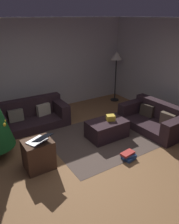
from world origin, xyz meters
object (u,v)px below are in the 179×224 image
(side_table, at_px, (39,155))
(book_stack, at_px, (128,156))
(couch_left, at_px, (31,116))
(gift_box, at_px, (111,118))
(laptop, at_px, (39,140))
(couch_right, at_px, (155,119))
(tv_remote, at_px, (111,118))
(corner_lamp, at_px, (116,59))
(ottoman, at_px, (107,129))

(side_table, xyz_separation_m, book_stack, (1.59, -0.70, -0.21))
(couch_left, distance_m, book_stack, 2.73)
(couch_left, distance_m, gift_box, 2.08)
(laptop, relative_size, book_stack, 1.48)
(couch_right, distance_m, tv_remote, 1.19)
(tv_remote, distance_m, corner_lamp, 2.52)
(side_table, height_order, laptop, laptop)
(couch_left, relative_size, corner_lamp, 1.13)
(ottoman, distance_m, side_table, 1.77)
(couch_left, xyz_separation_m, tv_remote, (1.48, -1.46, 0.16))
(ottoman, xyz_separation_m, corner_lamp, (1.70, 1.84, 1.16))
(book_stack, bearing_deg, corner_lamp, 56.25)
(tv_remote, distance_m, book_stack, 1.12)
(couch_right, relative_size, side_table, 2.89)
(ottoman, relative_size, tv_remote, 5.67)
(couch_right, bearing_deg, corner_lamp, -13.03)
(gift_box, bearing_deg, ottoman, -179.54)
(couch_right, xyz_separation_m, tv_remote, (-1.13, 0.35, 0.17))
(couch_left, bearing_deg, book_stack, 116.22)
(corner_lamp, bearing_deg, laptop, -148.04)
(tv_remote, height_order, side_table, side_table)
(ottoman, distance_m, tv_remote, 0.29)
(couch_left, bearing_deg, tv_remote, 136.69)
(couch_right, xyz_separation_m, side_table, (-3.05, 0.04, 0.03))
(ottoman, relative_size, gift_box, 4.75)
(couch_left, xyz_separation_m, side_table, (-0.45, -1.77, 0.02))
(gift_box, relative_size, laptop, 0.39)
(laptop, relative_size, corner_lamp, 0.30)
(couch_left, height_order, tv_remote, couch_left)
(side_table, distance_m, laptop, 0.34)
(tv_remote, bearing_deg, side_table, -143.87)
(gift_box, xyz_separation_m, corner_lamp, (1.60, 1.84, 0.89))
(ottoman, height_order, book_stack, ottoman)
(couch_right, bearing_deg, ottoman, 75.15)
(ottoman, bearing_deg, couch_right, -12.45)
(couch_left, relative_size, tv_remote, 11.33)
(tv_remote, relative_size, book_stack, 0.49)
(side_table, bearing_deg, couch_left, 75.83)
(ottoman, relative_size, corner_lamp, 0.56)
(couch_left, relative_size, side_table, 3.17)
(laptop, bearing_deg, couch_right, 0.17)
(couch_right, bearing_deg, couch_left, 52.77)
(couch_left, distance_m, tv_remote, 2.08)
(couch_right, height_order, side_table, couch_right)
(book_stack, bearing_deg, tv_remote, 71.78)
(tv_remote, bearing_deg, corner_lamp, 76.26)
(book_stack, height_order, corner_lamp, corner_lamp)
(book_stack, distance_m, corner_lamp, 3.59)
(book_stack, bearing_deg, couch_left, 114.90)
(couch_left, height_order, book_stack, couch_left)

